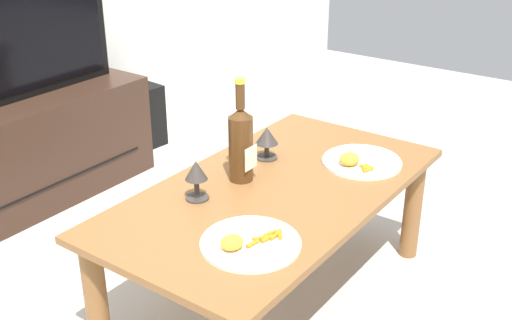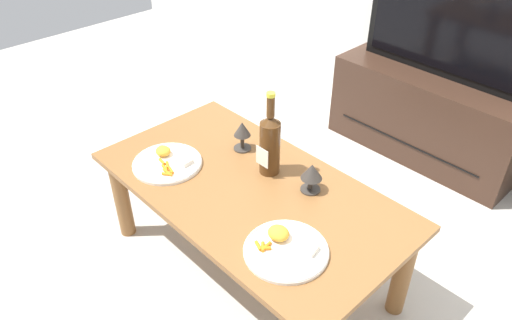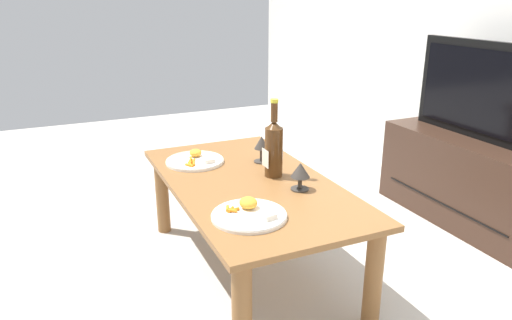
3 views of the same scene
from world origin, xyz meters
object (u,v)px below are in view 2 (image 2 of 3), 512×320
dinner_plate_right (286,248)px  dinner_plate_left (168,162)px  tv_stand (429,114)px  dining_table (249,202)px  goblet_left (242,131)px  wine_bottle (270,142)px  goblet_right (312,173)px  tv_screen (450,27)px

dinner_plate_right → dinner_plate_left: bearing=-179.9°
tv_stand → dining_table: bearing=-91.3°
dining_table → goblet_left: 0.31m
tv_stand → dinner_plate_right: bearing=-78.7°
tv_stand → dinner_plate_left: bearing=-103.9°
wine_bottle → goblet_left: size_ratio=2.69×
dining_table → wine_bottle: bearing=97.9°
goblet_left → goblet_right: size_ratio=1.10×
goblet_left → dining_table: bearing=-36.5°
tv_screen → wine_bottle: size_ratio=2.59×
dining_table → dinner_plate_right: bearing=-23.4°
tv_stand → dinner_plate_left: size_ratio=3.75×
goblet_left → wine_bottle: bearing=-8.7°
tv_stand → tv_screen: 0.50m
goblet_left → tv_screen: bearing=78.5°
dining_table → goblet_right: size_ratio=10.42×
goblet_right → dinner_plate_left: (-0.51, -0.30, -0.07)m
goblet_right → dining_table: bearing=-138.4°
goblet_right → wine_bottle: bearing=-171.3°
dinner_plate_left → dinner_plate_right: dinner_plate_right is taller
wine_bottle → tv_screen: bearing=87.7°
goblet_left → dinner_plate_right: (0.54, -0.30, -0.08)m
wine_bottle → dining_table: bearing=-82.1°
tv_screen → dinner_plate_right: size_ratio=3.25×
tv_stand → wine_bottle: 1.28m
wine_bottle → goblet_left: 0.20m
tv_stand → dinner_plate_left: 1.56m
dining_table → tv_stand: 1.36m
tv_stand → tv_screen: tv_screen is taller
tv_screen → dinner_plate_left: 1.57m
dining_table → goblet_left: goblet_left is taller
goblet_left → dinner_plate_left: size_ratio=0.47×
tv_stand → wine_bottle: (-0.05, -1.23, 0.35)m
wine_bottle → dinner_plate_left: 0.44m
tv_screen → dinner_plate_left: size_ratio=3.24×
dinner_plate_left → dinner_plate_right: 0.67m
goblet_right → dinner_plate_left: size_ratio=0.42×
dining_table → dinner_plate_right: 0.37m
dinner_plate_right → goblet_left: bearing=151.1°
wine_bottle → goblet_right: bearing=8.7°
dinner_plate_left → dinner_plate_right: (0.67, 0.00, 0.00)m
dinner_plate_left → goblet_right: bearing=30.3°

